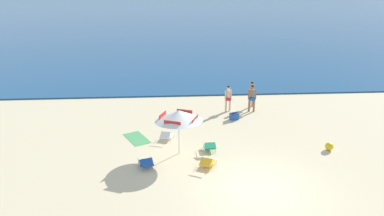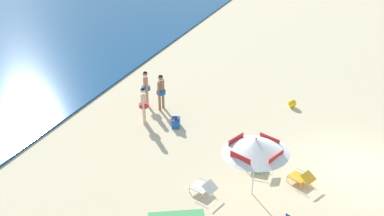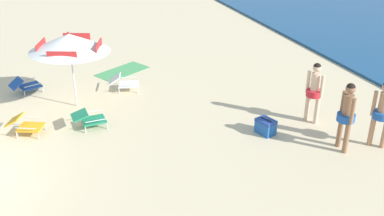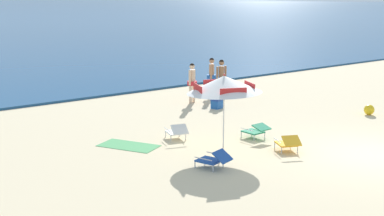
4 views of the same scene
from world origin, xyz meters
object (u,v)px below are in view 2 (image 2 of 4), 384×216
at_px(beach_umbrella_striped_main, 256,146).
at_px(person_standing_beside, 161,90).
at_px(lounge_chair_facing_sea, 302,177).
at_px(beach_ball, 292,103).
at_px(lounge_chair_spare_folded, 204,187).
at_px(lounge_chair_under_umbrella, 259,164).
at_px(person_standing_near_shore, 146,86).
at_px(cooler_box, 176,123).
at_px(person_wading_in, 144,103).

height_order(beach_umbrella_striped_main, person_standing_beside, beach_umbrella_striped_main).
distance_m(lounge_chair_facing_sea, beach_ball, 6.22).
xyz_separation_m(beach_umbrella_striped_main, lounge_chair_spare_folded, (-0.58, 1.56, -1.66)).
distance_m(lounge_chair_under_umbrella, person_standing_beside, 6.52).
xyz_separation_m(beach_umbrella_striped_main, lounge_chair_under_umbrella, (1.48, 0.11, -1.65)).
height_order(beach_umbrella_striped_main, lounge_chair_spare_folded, beach_umbrella_striped_main).
bearing_deg(person_standing_near_shore, cooler_box, -125.08).
bearing_deg(lounge_chair_facing_sea, cooler_box, 68.67).
height_order(lounge_chair_under_umbrella, cooler_box, lounge_chair_under_umbrella).
xyz_separation_m(lounge_chair_under_umbrella, cooler_box, (1.99, 4.20, -0.08)).
relative_size(beach_umbrella_striped_main, cooler_box, 5.33).
relative_size(beach_umbrella_striped_main, person_standing_beside, 1.75).
bearing_deg(lounge_chair_under_umbrella, person_standing_near_shore, 61.08).
height_order(beach_umbrella_striped_main, cooler_box, beach_umbrella_striped_main).
xyz_separation_m(person_standing_beside, person_wading_in, (-1.51, 0.15, -0.03)).
bearing_deg(lounge_chair_under_umbrella, cooler_box, 64.69).
bearing_deg(beach_umbrella_striped_main, lounge_chair_spare_folded, 110.50).
bearing_deg(lounge_chair_under_umbrella, lounge_chair_facing_sea, -99.83).
bearing_deg(person_standing_near_shore, lounge_chair_spare_folded, -138.41).
bearing_deg(lounge_chair_under_umbrella, lounge_chair_spare_folded, 144.88).
relative_size(lounge_chair_under_umbrella, person_wading_in, 0.52).
distance_m(person_standing_near_shore, person_standing_beside, 0.92).
xyz_separation_m(beach_umbrella_striped_main, person_standing_near_shore, (5.03, 6.54, -0.92)).
height_order(lounge_chair_facing_sea, person_standing_near_shore, person_standing_near_shore).
bearing_deg(person_wading_in, person_standing_beside, -5.85).
distance_m(beach_umbrella_striped_main, person_standing_near_shore, 8.30).
relative_size(lounge_chair_under_umbrella, beach_ball, 2.21).
height_order(lounge_chair_facing_sea, person_wading_in, person_wading_in).
bearing_deg(lounge_chair_under_umbrella, beach_umbrella_striped_main, -175.82).
height_order(person_standing_beside, beach_ball, person_standing_beside).
bearing_deg(beach_umbrella_striped_main, lounge_chair_under_umbrella, 4.18).
bearing_deg(beach_ball, person_wading_in, 123.54).
bearing_deg(lounge_chair_facing_sea, lounge_chair_under_umbrella, 80.17).
distance_m(lounge_chair_under_umbrella, person_standing_near_shore, 7.38).
xyz_separation_m(person_wading_in, cooler_box, (0.13, -1.49, -0.78)).
distance_m(person_standing_near_shore, person_wading_in, 1.86).
bearing_deg(beach_umbrella_striped_main, person_standing_near_shore, 52.42).
distance_m(lounge_chair_facing_sea, person_wading_in, 7.62).
relative_size(person_standing_near_shore, person_wading_in, 1.02).
height_order(beach_umbrella_striped_main, lounge_chair_facing_sea, beach_umbrella_striped_main).
distance_m(beach_umbrella_striped_main, lounge_chair_facing_sea, 2.53).
xyz_separation_m(lounge_chair_spare_folded, person_standing_near_shore, (5.61, 4.98, 0.73)).
height_order(lounge_chair_spare_folded, person_standing_near_shore, person_standing_near_shore).
bearing_deg(lounge_chair_spare_folded, person_standing_beside, 37.01).
relative_size(lounge_chair_facing_sea, person_wading_in, 0.61).
xyz_separation_m(lounge_chair_under_umbrella, beach_ball, (5.81, -0.27, -0.08)).
height_order(lounge_chair_spare_folded, person_standing_beside, person_standing_beside).
distance_m(lounge_chair_spare_folded, cooler_box, 4.89).
bearing_deg(lounge_chair_facing_sea, lounge_chair_spare_folded, 120.41).
xyz_separation_m(lounge_chair_under_umbrella, lounge_chair_facing_sea, (-0.28, -1.59, -0.01)).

